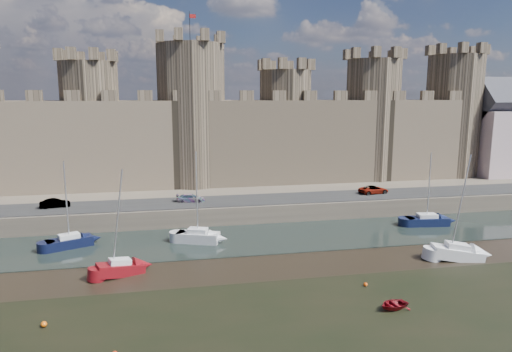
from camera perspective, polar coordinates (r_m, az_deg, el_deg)
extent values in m
cube|color=black|center=(55.55, -8.35, -8.22)|extent=(160.00, 12.00, 0.08)
cube|color=#4C443A|center=(90.21, -9.51, -0.34)|extent=(160.00, 60.00, 2.50)
cube|color=black|center=(64.49, -8.85, -3.33)|extent=(160.00, 7.00, 0.10)
cube|color=#42382B|center=(77.16, -9.42, 4.10)|extent=(100.00, 9.00, 14.00)
cylinder|color=#42382B|center=(77.78, -19.90, 5.90)|extent=(9.00, 9.00, 20.00)
cylinder|color=#42382B|center=(76.91, -8.01, 7.48)|extent=(11.00, 11.00, 23.00)
cylinder|color=black|center=(77.56, -8.28, 17.87)|extent=(0.10, 0.10, 5.00)
cube|color=maroon|center=(77.85, -7.93, 19.18)|extent=(1.00, 0.03, 0.60)
cylinder|color=#42382B|center=(79.51, 3.68, 6.20)|extent=(9.00, 9.00, 19.00)
cylinder|color=#42382B|center=(84.93, 14.26, 6.83)|extent=(10.00, 10.00, 21.00)
cylinder|color=#42382B|center=(92.86, 23.31, 6.89)|extent=(10.00, 10.00, 22.00)
cube|color=#BCA1A3|center=(96.35, 27.71, 3.66)|extent=(8.50, 9.00, 12.00)
cube|color=#38383F|center=(95.94, 28.09, 8.16)|extent=(8.50, 9.05, 9.05)
imported|color=gray|center=(66.58, -23.83, -3.15)|extent=(3.98, 2.01, 1.25)
imported|color=gray|center=(64.88, -8.16, -2.76)|extent=(4.13, 2.15, 1.14)
imported|color=gray|center=(71.78, 14.50, -1.68)|extent=(4.88, 2.86, 1.27)
cube|color=black|center=(57.21, -22.28, -7.72)|extent=(5.37, 3.80, 1.09)
cube|color=silver|center=(56.98, -22.33, -6.96)|extent=(2.59, 2.14, 0.50)
cylinder|color=silver|center=(55.95, -22.62, -2.82)|extent=(0.14, 0.14, 8.94)
cube|color=beige|center=(55.19, -7.28, -7.63)|extent=(5.40, 3.58, 1.18)
cube|color=silver|center=(54.93, -7.30, -6.77)|extent=(2.57, 2.06, 0.54)
cylinder|color=silver|center=(53.79, -7.41, -2.11)|extent=(0.14, 0.14, 9.68)
cube|color=#0E1532|center=(65.90, 20.55, -5.31)|extent=(5.85, 2.84, 1.08)
cube|color=silver|center=(65.70, 20.59, -4.65)|extent=(2.67, 1.82, 0.49)
cylinder|color=silver|center=(64.81, 20.82, -1.09)|extent=(0.14, 0.14, 8.80)
cube|color=maroon|center=(47.39, -16.59, -11.14)|extent=(4.84, 3.29, 1.15)
cube|color=silver|center=(47.10, -16.64, -10.19)|extent=(2.31, 1.88, 0.52)
cylinder|color=silver|center=(45.79, -16.92, -4.97)|extent=(0.14, 0.14, 9.39)
cube|color=white|center=(53.99, 23.81, -8.90)|extent=(5.58, 3.10, 1.24)
cube|color=silver|center=(53.72, 23.87, -7.99)|extent=(2.59, 1.89, 0.56)
cylinder|color=silver|center=(52.50, 24.25, -3.01)|extent=(0.14, 0.14, 10.13)
imported|color=maroon|center=(40.67, 16.81, -15.24)|extent=(3.36, 2.89, 0.59)
sphere|color=#E85D0A|center=(39.83, -24.99, -16.45)|extent=(0.46, 0.46, 0.46)
sphere|color=#E8490A|center=(44.34, 13.53, -13.04)|extent=(0.38, 0.38, 0.38)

